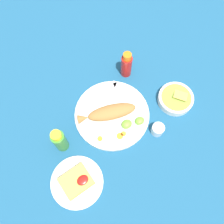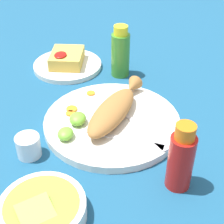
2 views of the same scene
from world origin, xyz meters
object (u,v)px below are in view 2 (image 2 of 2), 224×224
at_px(fork_near, 143,130).
at_px(hot_sauce_bottle_green, 120,53).
at_px(fork_far, 127,140).
at_px(salt_cup, 29,147).
at_px(hot_sauce_bottle_red, 181,159).
at_px(side_plate_fries, 68,65).
at_px(main_plate, 112,122).
at_px(guacamole_bowl, 43,210).
at_px(fried_fish, 114,109).

height_order(fork_near, hot_sauce_bottle_green, hot_sauce_bottle_green).
height_order(fork_far, hot_sauce_bottle_green, hot_sauce_bottle_green).
relative_size(fork_far, salt_cup, 3.57).
height_order(hot_sauce_bottle_red, side_plate_fries, hot_sauce_bottle_red).
distance_m(fork_far, salt_cup, 0.21).
relative_size(main_plate, guacamole_bowl, 2.10).
xyz_separation_m(fork_far, hot_sauce_bottle_red, (0.10, 0.10, 0.05)).
height_order(fork_near, side_plate_fries, fork_near).
relative_size(main_plate, fork_near, 2.02).
bearing_deg(fork_far, salt_cup, -154.32).
distance_m(fork_far, side_plate_fries, 0.39).
height_order(fried_fish, salt_cup, fried_fish).
relative_size(main_plate, fried_fish, 1.28).
relative_size(fork_far, guacamole_bowl, 1.21).
relative_size(hot_sauce_bottle_red, guacamole_bowl, 0.95).
relative_size(main_plate, hot_sauce_bottle_green, 2.14).
distance_m(fried_fish, side_plate_fries, 0.30).
bearing_deg(hot_sauce_bottle_red, guacamole_bowl, -68.92).
relative_size(salt_cup, guacamole_bowl, 0.34).
bearing_deg(main_plate, hot_sauce_bottle_red, 38.11).
height_order(main_plate, fried_fish, fried_fish).
height_order(fork_near, fork_far, same).
xyz_separation_m(fork_near, salt_cup, (0.07, -0.24, 0.00)).
relative_size(fried_fish, fork_near, 1.58).
xyz_separation_m(hot_sauce_bottle_red, hot_sauce_bottle_green, (-0.41, -0.13, 0.00)).
bearing_deg(hot_sauce_bottle_green, guacamole_bowl, -12.28).
xyz_separation_m(hot_sauce_bottle_green, salt_cup, (0.35, -0.17, -0.05)).
xyz_separation_m(fried_fish, guacamole_bowl, (0.28, -0.11, -0.02)).
xyz_separation_m(fork_far, side_plate_fries, (-0.34, -0.19, -0.01)).
xyz_separation_m(fork_near, hot_sauce_bottle_green, (-0.28, -0.06, 0.05)).
relative_size(fork_near, hot_sauce_bottle_red, 1.10).
height_order(salt_cup, guacamole_bowl, same).
bearing_deg(main_plate, fork_far, 26.57).
bearing_deg(guacamole_bowl, salt_cup, -157.18).
distance_m(fork_near, hot_sauce_bottle_red, 0.16).
height_order(fried_fish, fork_near, fried_fish).
bearing_deg(salt_cup, side_plate_fries, 177.62).
xyz_separation_m(main_plate, fork_near, (0.04, 0.07, 0.01)).
bearing_deg(side_plate_fries, hot_sauce_bottle_green, 79.21).
relative_size(fork_near, side_plate_fries, 0.78).
bearing_deg(hot_sauce_bottle_green, fried_fish, -0.93).
height_order(salt_cup, side_plate_fries, salt_cup).
bearing_deg(fork_near, guacamole_bowl, -74.11).
distance_m(main_plate, hot_sauce_bottle_green, 0.25).
bearing_deg(hot_sauce_bottle_red, fried_fish, -144.55).
bearing_deg(salt_cup, fork_far, 100.25).
bearing_deg(salt_cup, main_plate, 123.76).
bearing_deg(fork_far, fried_fish, 126.32).
xyz_separation_m(fried_fish, hot_sauce_bottle_green, (-0.23, 0.00, 0.03)).
bearing_deg(fried_fish, fork_far, 42.52).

